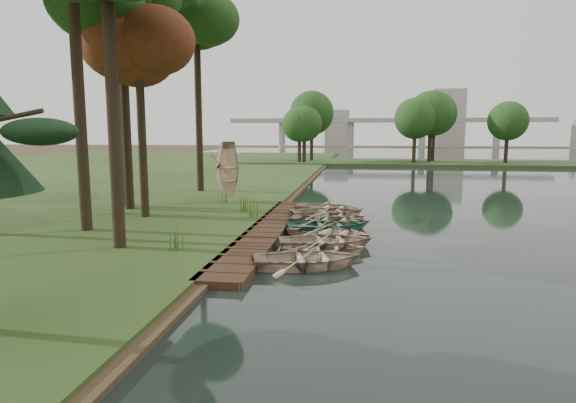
# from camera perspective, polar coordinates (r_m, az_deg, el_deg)

# --- Properties ---
(ground) EXTENTS (300.00, 300.00, 0.00)m
(ground) POSITION_cam_1_polar(r_m,az_deg,el_deg) (21.36, 1.80, -3.99)
(ground) COLOR #3D2F1D
(boardwalk) EXTENTS (1.60, 16.00, 0.30)m
(boardwalk) POSITION_cam_1_polar(r_m,az_deg,el_deg) (21.56, -2.43, -3.47)
(boardwalk) COLOR #372115
(boardwalk) RESTS_ON ground
(peninsula) EXTENTS (50.00, 14.00, 0.45)m
(peninsula) POSITION_cam_1_polar(r_m,az_deg,el_deg) (71.10, 12.90, 4.51)
(peninsula) COLOR #2E441E
(peninsula) RESTS_ON ground
(far_trees) EXTENTS (45.60, 5.60, 8.80)m
(far_trees) POSITION_cam_1_polar(r_m,az_deg,el_deg) (70.81, 10.34, 9.59)
(far_trees) COLOR black
(far_trees) RESTS_ON peninsula
(bridge) EXTENTS (95.90, 4.00, 8.60)m
(bridge) POSITION_cam_1_polar(r_m,az_deg,el_deg) (141.12, 12.52, 9.01)
(bridge) COLOR #A5A5A0
(bridge) RESTS_ON ground
(building_a) EXTENTS (10.00, 8.00, 18.00)m
(building_a) POSITION_cam_1_polar(r_m,az_deg,el_deg) (163.17, 18.33, 9.33)
(building_a) COLOR #A5A5A0
(building_a) RESTS_ON ground
(building_b) EXTENTS (8.00, 8.00, 12.00)m
(building_b) POSITION_cam_1_polar(r_m,az_deg,el_deg) (165.92, 5.85, 8.63)
(building_b) COLOR #A5A5A0
(building_b) RESTS_ON ground
(rowboat_0) EXTENTS (4.20, 3.48, 0.75)m
(rowboat_0) POSITION_cam_1_polar(r_m,az_deg,el_deg) (16.07, 2.32, -6.50)
(rowboat_0) COLOR tan
(rowboat_0) RESTS_ON water
(rowboat_1) EXTENTS (3.22, 2.43, 0.63)m
(rowboat_1) POSITION_cam_1_polar(r_m,az_deg,el_deg) (17.77, 4.17, -5.29)
(rowboat_1) COLOR tan
(rowboat_1) RESTS_ON water
(rowboat_2) EXTENTS (4.19, 3.42, 0.76)m
(rowboat_2) POSITION_cam_1_polar(r_m,az_deg,el_deg) (18.68, 4.51, -4.43)
(rowboat_2) COLOR tan
(rowboat_2) RESTS_ON water
(rowboat_3) EXTENTS (4.24, 3.63, 0.74)m
(rowboat_3) POSITION_cam_1_polar(r_m,az_deg,el_deg) (20.25, 4.89, -3.47)
(rowboat_3) COLOR tan
(rowboat_3) RESTS_ON water
(rowboat_4) EXTENTS (4.21, 3.51, 0.75)m
(rowboat_4) POSITION_cam_1_polar(r_m,az_deg,el_deg) (21.74, 4.61, -2.65)
(rowboat_4) COLOR #2A7762
(rowboat_4) RESTS_ON water
(rowboat_5) EXTENTS (4.24, 3.33, 0.80)m
(rowboat_5) POSITION_cam_1_polar(r_m,az_deg,el_deg) (22.97, 4.96, -2.01)
(rowboat_5) COLOR tan
(rowboat_5) RESTS_ON water
(rowboat_6) EXTENTS (4.07, 3.12, 0.78)m
(rowboat_6) POSITION_cam_1_polar(r_m,az_deg,el_deg) (24.26, 4.70, -1.48)
(rowboat_6) COLOR tan
(rowboat_6) RESTS_ON water
(rowboat_7) EXTENTS (4.65, 3.97, 0.82)m
(rowboat_7) POSITION_cam_1_polar(r_m,az_deg,el_deg) (25.26, 4.73, -1.06)
(rowboat_7) COLOR tan
(rowboat_7) RESTS_ON water
(rowboat_8) EXTENTS (4.31, 3.45, 0.80)m
(rowboat_8) POSITION_cam_1_polar(r_m,az_deg,el_deg) (26.72, 4.91, -0.58)
(rowboat_8) COLOR tan
(rowboat_8) RESTS_ON water
(stored_rowboat) EXTENTS (4.48, 4.05, 0.76)m
(stored_rowboat) POSITION_cam_1_polar(r_m,az_deg,el_deg) (29.85, -7.08, 0.76)
(stored_rowboat) COLOR tan
(stored_rowboat) RESTS_ON bank
(tree_2) EXTENTS (3.90, 3.90, 9.94)m
(tree_2) POSITION_cam_1_polar(r_m,az_deg,el_deg) (25.32, -17.31, 16.85)
(tree_2) COLOR black
(tree_2) RESTS_ON bank
(tree_4) EXTENTS (4.35, 4.35, 12.47)m
(tree_4) POSITION_cam_1_polar(r_m,az_deg,el_deg) (27.09, -20.75, 21.04)
(tree_4) COLOR black
(tree_4) RESTS_ON bank
(tree_6) EXTENTS (5.22, 5.22, 14.13)m
(tree_6) POSITION_cam_1_polar(r_m,az_deg,el_deg) (36.25, -10.81, 20.11)
(tree_6) COLOR black
(tree_6) RESTS_ON bank
(reeds_0) EXTENTS (0.60, 0.60, 1.02)m
(reeds_0) POSITION_cam_1_polar(r_m,az_deg,el_deg) (17.92, -12.93, -3.90)
(reeds_0) COLOR #3F661E
(reeds_0) RESTS_ON bank
(reeds_1) EXTENTS (0.60, 0.60, 0.98)m
(reeds_1) POSITION_cam_1_polar(r_m,az_deg,el_deg) (24.23, -4.25, -0.65)
(reeds_1) COLOR #3F661E
(reeds_1) RESTS_ON bank
(reeds_2) EXTENTS (0.60, 0.60, 0.88)m
(reeds_2) POSITION_cam_1_polar(r_m,az_deg,el_deg) (28.95, -7.71, 0.64)
(reeds_2) COLOR #3F661E
(reeds_2) RESTS_ON bank
(reeds_3) EXTENTS (0.60, 0.60, 0.98)m
(reeds_3) POSITION_cam_1_polar(r_m,az_deg,el_deg) (26.03, -5.18, -0.05)
(reeds_3) COLOR #3F661E
(reeds_3) RESTS_ON bank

